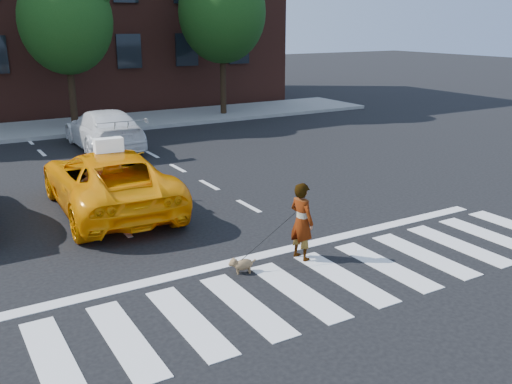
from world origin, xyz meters
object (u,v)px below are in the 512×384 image
tree_right (222,1)px  white_suv (104,129)px  dog (241,264)px  taxi (109,180)px  woman (302,221)px  tree_mid (65,9)px

tree_right → white_suv: tree_right is taller
tree_right → dog: bearing=-116.7°
taxi → white_suv: taxi is taller
taxi → woman: (2.25, -4.78, 0.02)m
taxi → white_suv: size_ratio=1.10×
tree_mid → tree_right: size_ratio=0.92×
woman → tree_right: bearing=-32.6°
dog → tree_right: bearing=84.1°
tree_right → woman: bearing=-112.8°
woman → dog: size_ratio=3.08×
taxi → white_suv: 7.15m
woman → tree_mid: bearing=-8.7°
dog → white_suv: bearing=106.0°
woman → white_suv: bearing=-8.1°
tree_right → woman: size_ratio=5.09×
white_suv → tree_right: bearing=-147.8°
woman → dog: woman is taller
white_suv → woman: 11.68m
taxi → white_suv: (1.91, 6.89, -0.04)m
white_suv → taxi: bearing=75.7°
dog → taxi: bearing=122.0°
tree_mid → white_suv: (-0.02, -4.22, -4.15)m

